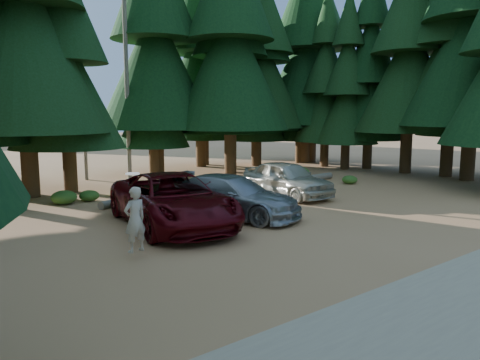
# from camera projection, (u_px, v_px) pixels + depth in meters

# --- Properties ---
(ground) EXTENTS (160.00, 160.00, 0.00)m
(ground) POSITION_uv_depth(u_px,v_px,m) (300.00, 230.00, 15.40)
(ground) COLOR #B07A4A
(ground) RESTS_ON ground
(forest_belt_north) EXTENTS (36.00, 7.00, 22.00)m
(forest_belt_north) POSITION_uv_depth(u_px,v_px,m) (113.00, 180.00, 27.05)
(forest_belt_north) COLOR black
(forest_belt_north) RESTS_ON ground
(forest_belt_east) EXTENTS (6.00, 22.00, 22.00)m
(forest_belt_east) POSITION_uv_depth(u_px,v_px,m) (434.00, 177.00, 28.04)
(forest_belt_east) COLOR black
(forest_belt_east) RESTS_ON ground
(snag_front) EXTENTS (0.24, 0.24, 12.00)m
(snag_front) POSITION_uv_depth(u_px,v_px,m) (126.00, 74.00, 26.31)
(snag_front) COLOR #655E51
(snag_front) RESTS_ON ground
(snag_back) EXTENTS (0.20, 0.20, 10.00)m
(snag_back) POSITION_uv_depth(u_px,v_px,m) (83.00, 92.00, 26.38)
(snag_back) COLOR #655E51
(snag_back) RESTS_ON ground
(red_pickup) EXTENTS (4.01, 6.82, 1.78)m
(red_pickup) POSITION_uv_depth(u_px,v_px,m) (173.00, 200.00, 15.81)
(red_pickup) COLOR #51060D
(red_pickup) RESTS_ON ground
(silver_minivan_center) EXTENTS (3.96, 5.75, 1.55)m
(silver_minivan_center) POSITION_uv_depth(u_px,v_px,m) (231.00, 196.00, 17.20)
(silver_minivan_center) COLOR #A1A5A9
(silver_minivan_center) RESTS_ON ground
(silver_minivan_right) EXTENTS (2.10, 4.88, 1.64)m
(silver_minivan_right) POSITION_uv_depth(u_px,v_px,m) (287.00, 179.00, 21.50)
(silver_minivan_right) COLOR beige
(silver_minivan_right) RESTS_ON ground
(frisbee_player) EXTENTS (0.69, 0.50, 2.09)m
(frisbee_player) POSITION_uv_depth(u_px,v_px,m) (135.00, 219.00, 12.19)
(frisbee_player) COLOR beige
(frisbee_player) RESTS_ON ground
(log_left) EXTENTS (4.41, 2.15, 0.33)m
(log_left) POSITION_uv_depth(u_px,v_px,m) (139.00, 197.00, 20.53)
(log_left) COLOR #655E51
(log_left) RESTS_ON ground
(log_mid) EXTENTS (2.93, 0.74, 0.24)m
(log_mid) POSITION_uv_depth(u_px,v_px,m) (184.00, 184.00, 24.76)
(log_mid) COLOR #655E51
(log_mid) RESTS_ON ground
(log_right) EXTENTS (5.68, 0.61, 0.36)m
(log_right) POSITION_uv_depth(u_px,v_px,m) (298.00, 180.00, 25.70)
(log_right) COLOR #655E51
(log_right) RESTS_ON ground
(shrub_far_left) EXTENTS (1.06, 1.06, 0.59)m
(shrub_far_left) POSITION_uv_depth(u_px,v_px,m) (64.00, 197.00, 19.71)
(shrub_far_left) COLOR #2F661E
(shrub_far_left) RESTS_ON ground
(shrub_left) EXTENTS (0.86, 0.86, 0.48)m
(shrub_left) POSITION_uv_depth(u_px,v_px,m) (89.00, 196.00, 20.43)
(shrub_left) COLOR #2F661E
(shrub_left) RESTS_ON ground
(shrub_center_left) EXTENTS (1.07, 1.07, 0.59)m
(shrub_center_left) POSITION_uv_depth(u_px,v_px,m) (125.00, 202.00, 18.62)
(shrub_center_left) COLOR #2F661E
(shrub_center_left) RESTS_ON ground
(shrub_center_right) EXTENTS (1.14, 1.14, 0.63)m
(shrub_center_right) POSITION_uv_depth(u_px,v_px,m) (123.00, 189.00, 21.75)
(shrub_center_right) COLOR #2F661E
(shrub_center_right) RESTS_ON ground
(shrub_right) EXTENTS (0.97, 0.97, 0.53)m
(shrub_right) POSITION_uv_depth(u_px,v_px,m) (205.00, 186.00, 22.92)
(shrub_right) COLOR #2F661E
(shrub_right) RESTS_ON ground
(shrub_far_right) EXTENTS (1.31, 1.31, 0.72)m
(shrub_far_right) POSITION_uv_depth(u_px,v_px,m) (298.00, 173.00, 27.49)
(shrub_far_right) COLOR #2F661E
(shrub_far_right) RESTS_ON ground
(shrub_edge_east) EXTENTS (0.83, 0.83, 0.45)m
(shrub_edge_east) POSITION_uv_depth(u_px,v_px,m) (350.00, 180.00, 25.46)
(shrub_edge_east) COLOR #2F661E
(shrub_edge_east) RESTS_ON ground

